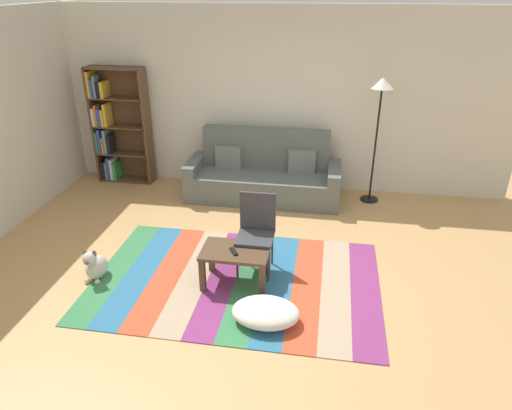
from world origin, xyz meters
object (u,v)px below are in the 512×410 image
at_px(bookshelf, 115,128).
at_px(coffee_table, 235,256).
at_px(couch, 264,176).
at_px(dog, 95,266).
at_px(folding_chair, 256,226).
at_px(pouf, 266,312).
at_px(tv_remote, 234,251).
at_px(standing_lamp, 381,100).

relative_size(bookshelf, coffee_table, 2.55).
bearing_deg(couch, bookshelf, 173.24).
height_order(dog, folding_chair, folding_chair).
distance_m(couch, folding_chair, 1.96).
relative_size(coffee_table, pouf, 1.09).
bearing_deg(pouf, tv_remote, 127.93).
relative_size(couch, tv_remote, 15.07).
height_order(tv_remote, folding_chair, folding_chair).
relative_size(bookshelf, standing_lamp, 1.01).
relative_size(couch, pouf, 3.45).
xyz_separation_m(bookshelf, coffee_table, (2.47, -2.57, -0.53)).
relative_size(bookshelf, pouf, 2.78).
relative_size(tv_remote, folding_chair, 0.17).
relative_size(couch, bookshelf, 1.24).
distance_m(dog, tv_remote, 1.56).
bearing_deg(dog, coffee_table, 5.89).
distance_m(pouf, dog, 2.00).
bearing_deg(folding_chair, bookshelf, 176.42).
xyz_separation_m(dog, folding_chair, (1.71, 0.50, 0.37)).
distance_m(standing_lamp, tv_remote, 3.10).
relative_size(couch, folding_chair, 2.51).
distance_m(couch, dog, 2.87).
xyz_separation_m(couch, tv_remote, (0.03, -2.33, 0.09)).
relative_size(dog, tv_remote, 2.65).
bearing_deg(standing_lamp, dog, -140.26).
xyz_separation_m(tv_remote, folding_chair, (0.18, 0.39, 0.10)).
height_order(coffee_table, pouf, coffee_table).
bearing_deg(standing_lamp, tv_remote, -122.31).
bearing_deg(coffee_table, dog, -174.11).
height_order(coffee_table, standing_lamp, standing_lamp).
distance_m(coffee_table, folding_chair, 0.43).
bearing_deg(bookshelf, pouf, -47.57).
relative_size(standing_lamp, folding_chair, 2.01).
distance_m(dog, standing_lamp, 4.24).
xyz_separation_m(bookshelf, standing_lamp, (4.02, -0.16, 0.64)).
height_order(bookshelf, tv_remote, bookshelf).
bearing_deg(folding_chair, standing_lamp, 92.83).
height_order(bookshelf, standing_lamp, bookshelf).
relative_size(couch, standing_lamp, 1.25).
bearing_deg(couch, dog, -121.63).
xyz_separation_m(coffee_table, pouf, (0.41, -0.58, -0.22)).
distance_m(coffee_table, tv_remote, 0.10).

